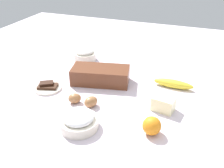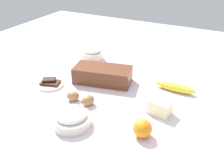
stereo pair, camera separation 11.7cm
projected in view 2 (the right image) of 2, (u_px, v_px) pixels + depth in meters
The scene contains 10 objects.
ground_plane at pixel (112, 93), 1.19m from camera, with size 2.40×2.40×0.02m, color silver.
loaf_pan at pixel (103, 74), 1.25m from camera, with size 0.30×0.19×0.08m.
flour_bowl at pixel (92, 53), 1.51m from camera, with size 0.13×0.13×0.07m.
sugar_bowl at pixel (71, 118), 0.96m from camera, with size 0.15×0.15×0.07m.
banana at pixel (175, 87), 1.18m from camera, with size 0.19×0.04×0.04m, color yellow.
orange_fruit at pixel (143, 128), 0.90m from camera, with size 0.07×0.07×0.07m, color orange.
butter_block at pixel (160, 107), 1.02m from camera, with size 0.09×0.06×0.06m, color #F4EDB2.
egg_near_butter at pixel (73, 96), 1.11m from camera, with size 0.04×0.04×0.06m, color #9D693F.
egg_beside_bowl at pixel (88, 100), 1.08m from camera, with size 0.05×0.05×0.06m, color #9D693F.
chocolate_plate at pixel (50, 84), 1.23m from camera, with size 0.13×0.13×0.03m.
Camera 2 is at (-0.46, 0.91, 0.61)m, focal length 40.35 mm.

